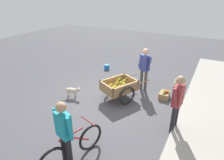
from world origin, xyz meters
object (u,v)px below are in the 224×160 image
vendor_person (145,66)px  dog (72,90)px  plastic_bucket (107,67)px  fruit_cart (119,87)px  bystander_person (178,100)px  mixed_fruit_crate (165,95)px  apple_crate (179,83)px  bicycle (73,148)px  cyclist_person (64,130)px

vendor_person → dog: 2.73m
dog → plastic_bucket: 2.91m
fruit_cart → vendor_person: vendor_person is taller
vendor_person → bystander_person: (1.83, 1.54, -0.00)m
mixed_fruit_crate → bystander_person: size_ratio=0.27×
apple_crate → bystander_person: bearing=8.3°
apple_crate → bystander_person: bystander_person is taller
fruit_cart → bystander_person: (0.80, 2.04, 0.53)m
vendor_person → bystander_person: vendor_person is taller
bicycle → bystander_person: bearing=140.7°
vendor_person → cyclist_person: size_ratio=1.03×
vendor_person → apple_crate: size_ratio=3.68×
vendor_person → fruit_cart: bearing=-25.8°
fruit_cart → cyclist_person: size_ratio=1.15×
mixed_fruit_crate → fruit_cart: bearing=-59.8°
cyclist_person → dog: (-2.32, -1.77, -0.67)m
bicycle → plastic_bucket: (-5.07, -2.10, -0.24)m
bicycle → plastic_bucket: size_ratio=6.61×
apple_crate → fruit_cart: bearing=-39.5°
cyclist_person → plastic_bucket: 5.66m
plastic_bucket → cyclist_person: bearing=21.6°
apple_crate → mixed_fruit_crate: 1.20m
vendor_person → cyclist_person: 4.06m
mixed_fruit_crate → plastic_bucket: bearing=-113.6°
fruit_cart → plastic_bucket: size_ratio=7.43×
fruit_cart → plastic_bucket: fruit_cart is taller
apple_crate → mixed_fruit_crate: apple_crate is taller
fruit_cart → dog: (0.71, -1.49, -0.17)m
bystander_person → dog: bearing=-91.5°
fruit_cart → bicycle: bearing=6.5°
vendor_person → mixed_fruit_crate: bearing=75.8°
fruit_cart → mixed_fruit_crate: size_ratio=4.13×
cyclist_person → apple_crate: 5.25m
fruit_cart → cyclist_person: bearing=5.5°
fruit_cart → mixed_fruit_crate: 1.63m
apple_crate → mixed_fruit_crate: bearing=-11.9°
plastic_bucket → apple_crate: size_ratio=0.56×
cyclist_person → dog: 3.00m
bicycle → bystander_person: size_ratio=1.00×
cyclist_person → mixed_fruit_crate: (-3.83, 1.09, -0.81)m
apple_crate → bystander_person: (2.78, 0.40, 0.84)m
plastic_bucket → apple_crate: apple_crate is taller
cyclist_person → bystander_person: size_ratio=0.98×
vendor_person → plastic_bucket: 2.68m
cyclist_person → plastic_bucket: (-5.21, -2.06, -0.83)m
mixed_fruit_crate → bystander_person: 1.92m
fruit_cart → vendor_person: (-1.03, 0.50, 0.53)m
plastic_bucket → mixed_fruit_crate: mixed_fruit_crate is taller
vendor_person → bicycle: 3.96m
fruit_cart → bystander_person: size_ratio=1.13×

